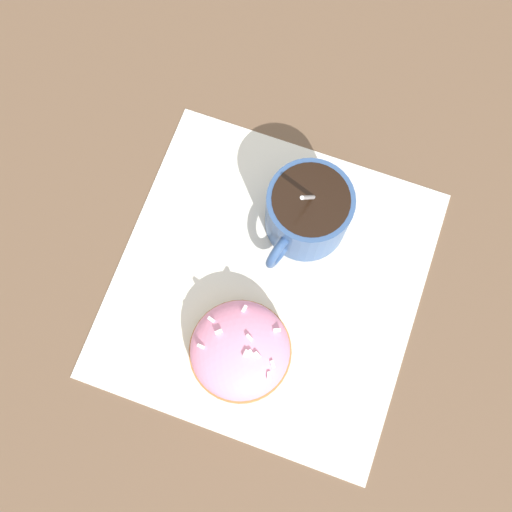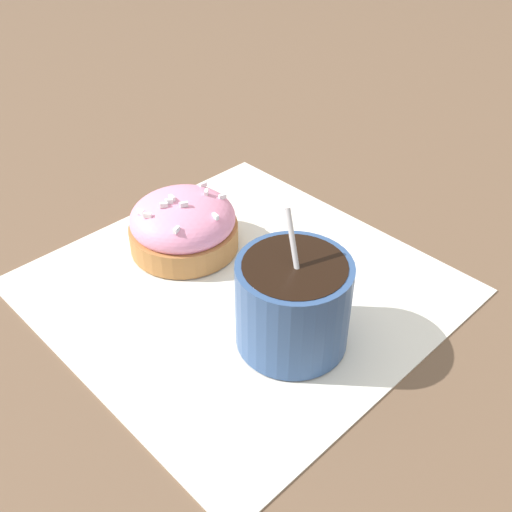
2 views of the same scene
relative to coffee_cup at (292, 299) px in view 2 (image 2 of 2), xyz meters
name	(u,v)px [view 2 (image 2 of 2)]	position (x,y,z in m)	size (l,w,h in m)	color
ground_plane	(240,287)	(-0.08, 0.01, -0.04)	(3.00, 3.00, 0.00)	brown
paper_napkin	(240,286)	(-0.08, 0.01, -0.04)	(0.35, 0.34, 0.00)	white
coffee_cup	(292,299)	(0.00, 0.00, 0.00)	(0.11, 0.09, 0.11)	#335184
frosted_pastry	(183,225)	(-0.15, 0.00, -0.02)	(0.10, 0.10, 0.06)	#B2753D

